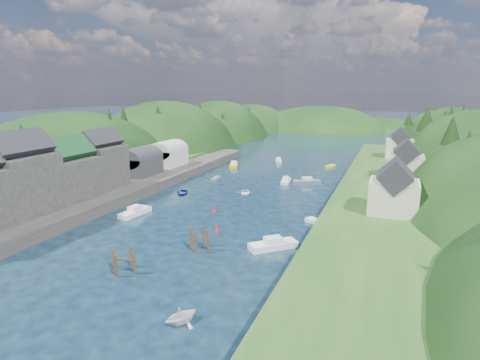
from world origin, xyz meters
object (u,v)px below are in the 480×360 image
at_px(piling_cluster_far, 200,241).
at_px(channel_buoy_near, 217,228).
at_px(piling_cluster_near, 124,263).
at_px(channel_buoy_far, 214,209).

bearing_deg(piling_cluster_far, channel_buoy_near, 96.16).
height_order(piling_cluster_far, channel_buoy_near, piling_cluster_far).
bearing_deg(piling_cluster_near, channel_buoy_near, 74.83).
bearing_deg(piling_cluster_near, piling_cluster_far, 60.49).
bearing_deg(channel_buoy_far, piling_cluster_near, -89.86).
bearing_deg(channel_buoy_near, piling_cluster_near, -105.17).
bearing_deg(piling_cluster_near, channel_buoy_far, 90.14).
bearing_deg(channel_buoy_far, channel_buoy_near, -62.94).
relative_size(channel_buoy_near, channel_buoy_far, 1.00).
xyz_separation_m(piling_cluster_near, piling_cluster_far, (5.17, 9.13, 0.09)).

